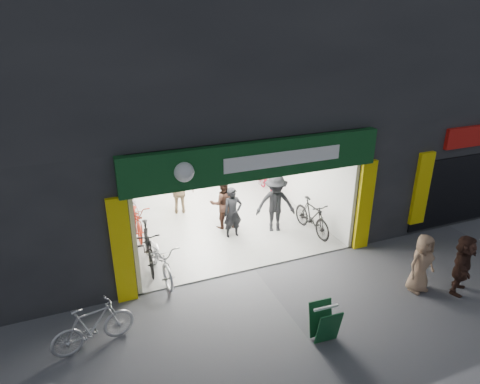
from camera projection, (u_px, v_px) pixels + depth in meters
ground at (254, 269)px, 11.16m from camera, size 60.00×60.00×0.00m
building at (221, 74)px, 14.04m from camera, size 17.00×10.27×8.00m
bike_left_front at (160, 258)px, 10.68m from camera, size 0.86×2.04×1.05m
bike_left_midfront at (148, 246)px, 11.10m from camera, size 0.69×1.99×1.17m
bike_left_midback at (136, 218)px, 12.76m from camera, size 0.71×1.98×1.03m
bike_left_back at (130, 201)px, 13.91m from camera, size 0.79×1.77×1.03m
bike_right_front at (312, 217)px, 12.80m from camera, size 0.61×1.82×1.08m
bike_right_mid at (268, 181)px, 15.64m from camera, size 0.79×1.88×0.96m
bike_right_back at (254, 169)px, 16.79m from camera, size 0.47×1.67×1.00m
parked_bike at (93, 326)px, 8.42m from camera, size 1.73×0.81×1.00m
customer_a at (233, 213)px, 12.45m from camera, size 0.59×0.40×1.58m
customer_b at (223, 203)px, 12.99m from camera, size 0.87×0.71×1.67m
customer_c at (276, 204)px, 12.75m from camera, size 1.33×1.00×1.82m
customer_d at (179, 192)px, 13.91m from camera, size 0.99×0.59×1.58m
pedestrian_near at (421, 263)px, 10.06m from camera, size 0.76×0.53×1.48m
pedestrian_far at (463, 264)px, 10.02m from camera, size 1.38×1.16×1.49m
sandwich_board at (325, 322)px, 8.62m from camera, size 0.54×0.55×0.79m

